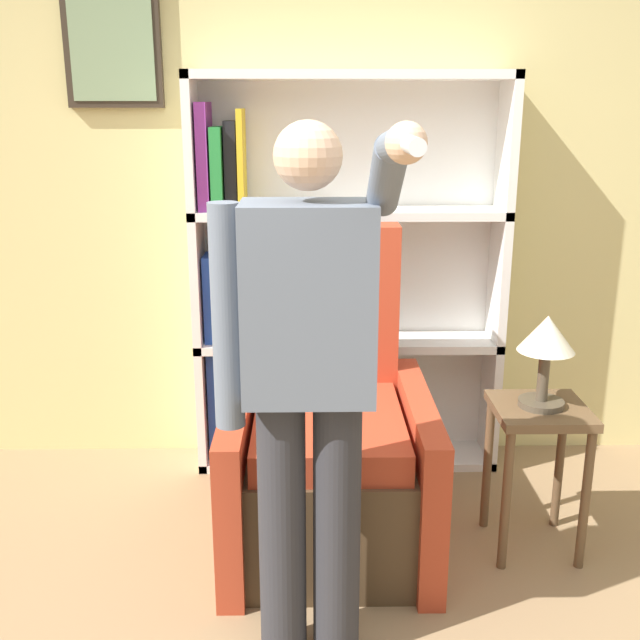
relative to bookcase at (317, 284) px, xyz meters
The scene contains 6 objects.
wall_back 0.52m from the bookcase, 62.68° to the left, with size 8.00×0.11×2.80m.
bookcase is the anchor object (origin of this frame).
armchair 0.87m from the bookcase, 87.23° to the right, with size 0.82×0.93×1.26m.
person_standing 1.41m from the bookcase, 91.85° to the right, with size 0.53×0.78×1.71m.
side_table 1.25m from the bookcase, 42.90° to the right, with size 0.36×0.36×0.61m.
table_lamp 1.17m from the bookcase, 42.90° to the right, with size 0.22×0.22×0.36m.
Camera 1 is at (-0.13, -1.61, 1.74)m, focal length 42.00 mm.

